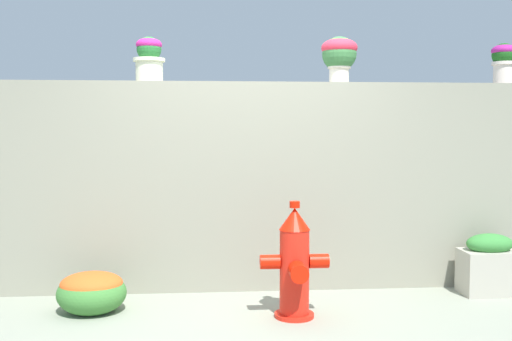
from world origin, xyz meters
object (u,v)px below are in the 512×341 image
potted_plant_3 (503,59)px  fire_hydrant (295,265)px  potted_plant_2 (339,54)px  flower_bush_left (92,290)px  planter_box (489,265)px  potted_plant_1 (149,57)px

potted_plant_3 → fire_hydrant: size_ratio=0.43×
potted_plant_2 → flower_bush_left: 2.98m
potted_plant_3 → flower_bush_left: (-3.73, -0.72, -1.94)m
planter_box → potted_plant_2: bearing=162.2°
potted_plant_2 → flower_bush_left: (-2.14, -0.67, -1.97)m
flower_bush_left → planter_box: bearing=4.3°
fire_hydrant → potted_plant_1: bearing=141.3°
potted_plant_1 → fire_hydrant: bearing=-38.7°
potted_plant_1 → potted_plant_3: (3.32, 0.03, 0.02)m
potted_plant_1 → flower_bush_left: potted_plant_1 is taller
flower_bush_left → planter_box: planter_box is taller
potted_plant_2 → potted_plant_1: bearing=179.1°
potted_plant_1 → potted_plant_2: potted_plant_2 is taller
potted_plant_3 → flower_bush_left: 4.27m
potted_plant_3 → fire_hydrant: bearing=-155.4°
potted_plant_2 → flower_bush_left: bearing=-162.7°
fire_hydrant → flower_bush_left: (-1.60, 0.26, -0.24)m
potted_plant_2 → planter_box: 2.32m
potted_plant_2 → planter_box: potted_plant_2 is taller
potted_plant_1 → potted_plant_3: potted_plant_1 is taller
potted_plant_3 → potted_plant_2: bearing=-178.0°
potted_plant_1 → flower_bush_left: bearing=-120.6°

